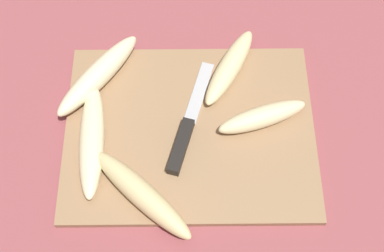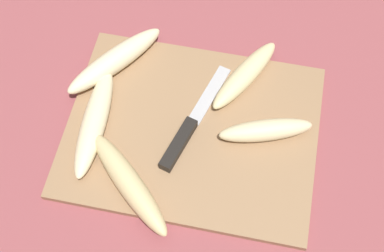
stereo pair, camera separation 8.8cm
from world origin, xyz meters
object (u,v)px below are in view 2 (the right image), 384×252
at_px(knife, 185,134).
at_px(banana_pale_long, 94,122).
at_px(banana_cream_curved, 266,130).
at_px(banana_bright_far, 115,60).
at_px(banana_soft_right, 245,75).
at_px(banana_mellow_near, 129,183).

distance_m(knife, banana_pale_long, 0.15).
bearing_deg(banana_cream_curved, banana_bright_far, 163.10).
xyz_separation_m(banana_pale_long, banana_soft_right, (0.23, 0.14, -0.00)).
bearing_deg(banana_cream_curved, banana_soft_right, 116.17).
bearing_deg(knife, banana_cream_curved, 28.68).
height_order(banana_cream_curved, banana_mellow_near, banana_mellow_near).
height_order(banana_pale_long, banana_mellow_near, banana_mellow_near).
height_order(knife, banana_pale_long, banana_pale_long).
xyz_separation_m(banana_cream_curved, banana_pale_long, (-0.28, -0.04, -0.00)).
bearing_deg(banana_soft_right, banana_mellow_near, -121.46).
bearing_deg(banana_bright_far, banana_cream_curved, -16.90).
bearing_deg(banana_soft_right, banana_pale_long, -148.24).
bearing_deg(banana_soft_right, knife, -121.28).
xyz_separation_m(banana_bright_far, banana_pale_long, (-0.00, -0.12, -0.00)).
height_order(knife, banana_soft_right, banana_soft_right).
xyz_separation_m(banana_bright_far, banana_soft_right, (0.23, 0.02, -0.00)).
distance_m(banana_pale_long, banana_mellow_near, 0.13).
height_order(banana_bright_far, banana_cream_curved, banana_bright_far).
distance_m(knife, banana_mellow_near, 0.13).
relative_size(knife, banana_bright_far, 1.19).
distance_m(banana_pale_long, banana_soft_right, 0.27).
bearing_deg(banana_cream_curved, banana_mellow_near, -145.23).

